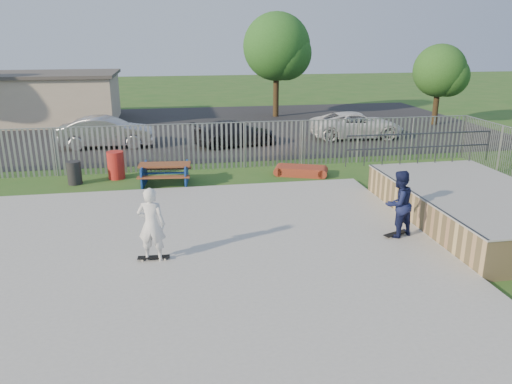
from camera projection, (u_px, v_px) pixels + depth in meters
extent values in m
plane|color=#2A5A1F|center=(159.00, 262.00, 12.86)|extent=(120.00, 120.00, 0.00)
cube|color=#A5A49F|center=(159.00, 259.00, 12.83)|extent=(15.00, 12.00, 0.15)
cube|color=tan|center=(475.00, 208.00, 15.21)|extent=(4.00, 7.00, 1.05)
cube|color=#9E9E99|center=(477.00, 191.00, 15.04)|extent=(4.05, 7.05, 0.04)
cylinder|color=#383A3F|center=(416.00, 194.00, 14.71)|extent=(0.06, 7.00, 0.06)
cube|color=brown|center=(165.00, 165.00, 19.21)|extent=(2.02, 0.95, 0.07)
cube|color=brown|center=(163.00, 177.00, 18.69)|extent=(1.98, 0.50, 0.05)
cube|color=brown|center=(167.00, 168.00, 19.92)|extent=(1.98, 0.50, 0.05)
cube|color=navy|center=(165.00, 174.00, 19.33)|extent=(1.88, 1.69, 0.80)
cube|color=maroon|center=(301.00, 171.00, 20.67)|extent=(2.03, 1.50, 0.36)
cylinder|color=#B4221B|center=(116.00, 165.00, 20.08)|extent=(0.67, 0.67, 1.11)
cylinder|color=black|center=(74.00, 173.00, 19.36)|extent=(0.54, 0.54, 0.90)
cube|color=black|center=(162.00, 129.00, 30.68)|extent=(40.00, 18.00, 0.02)
imported|color=#A4A3A8|center=(107.00, 132.00, 25.53)|extent=(4.79, 1.75, 1.57)
imported|color=black|center=(235.00, 133.00, 25.95)|extent=(4.73, 2.71, 1.29)
imported|color=white|center=(356.00, 125.00, 27.86)|extent=(5.27, 2.64, 1.43)
cube|color=beige|center=(37.00, 99.00, 32.66)|extent=(10.00, 6.00, 3.00)
cube|color=#4C4742|center=(34.00, 74.00, 32.18)|extent=(10.40, 6.40, 0.20)
cylinder|color=#3D2D18|center=(276.00, 87.00, 34.72)|extent=(0.39, 0.39, 4.09)
sphere|color=#25571E|center=(277.00, 47.00, 33.89)|extent=(4.58, 4.58, 4.58)
cylinder|color=#392A17|center=(436.00, 102.00, 31.77)|extent=(0.35, 0.35, 2.92)
sphere|color=#26511B|center=(440.00, 71.00, 31.18)|extent=(3.27, 3.27, 3.27)
cube|color=black|center=(396.00, 233.00, 14.11)|extent=(0.82, 0.48, 0.02)
cube|color=black|center=(154.00, 257.00, 12.61)|extent=(0.81, 0.24, 0.02)
imported|color=#151B43|center=(398.00, 204.00, 13.84)|extent=(1.12, 1.01, 1.90)
imported|color=white|center=(151.00, 224.00, 12.34)|extent=(0.78, 0.60, 1.90)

